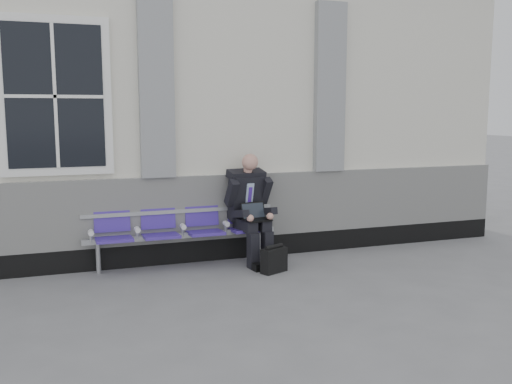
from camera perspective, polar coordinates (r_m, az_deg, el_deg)
name	(u,v)px	position (r m, az deg, el deg)	size (l,w,h in m)	color
ground	(30,314)	(6.44, -21.67, -11.28)	(70.00, 70.00, 0.00)	slate
station_building	(30,101)	(9.56, -21.68, 8.45)	(14.40, 4.40, 4.49)	silver
bench	(182,225)	(7.72, -7.43, -3.33)	(2.60, 0.47, 0.91)	#9EA0A3
businessman	(250,205)	(7.78, -0.63, -1.30)	(0.65, 0.87, 1.50)	black
briefcase	(274,260)	(7.42, 1.81, -6.77)	(0.39, 0.28, 0.37)	black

